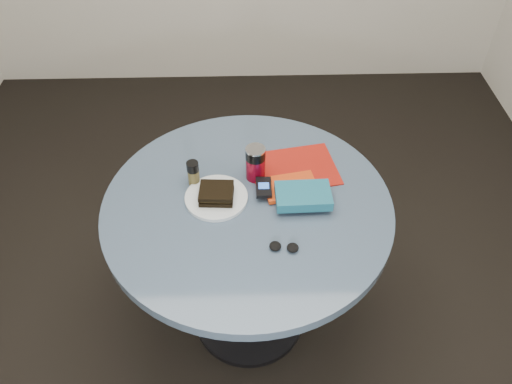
{
  "coord_description": "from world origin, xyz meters",
  "views": [
    {
      "loc": [
        -0.0,
        -1.18,
        1.99
      ],
      "look_at": [
        0.03,
        0.0,
        0.8
      ],
      "focal_mm": 35.0,
      "sensor_mm": 36.0,
      "label": 1
    }
  ],
  "objects_px": {
    "magazine": "(294,169)",
    "sandwich": "(216,193)",
    "pepper_grinder": "(193,173)",
    "novel": "(303,196)",
    "soda_can": "(255,163)",
    "plate": "(216,198)",
    "mp3_player": "(264,187)",
    "table": "(248,233)",
    "red_book": "(291,187)",
    "headphones": "(284,247)"
  },
  "relations": [
    {
      "from": "table",
      "to": "novel",
      "type": "distance_m",
      "value": 0.28
    },
    {
      "from": "red_book",
      "to": "headphones",
      "type": "relative_size",
      "value": 1.88
    },
    {
      "from": "soda_can",
      "to": "red_book",
      "type": "xyz_separation_m",
      "value": [
        0.12,
        -0.07,
        -0.05
      ]
    },
    {
      "from": "novel",
      "to": "headphones",
      "type": "distance_m",
      "value": 0.21
    },
    {
      "from": "table",
      "to": "pepper_grinder",
      "type": "height_order",
      "value": "pepper_grinder"
    },
    {
      "from": "table",
      "to": "sandwich",
      "type": "relative_size",
      "value": 8.35
    },
    {
      "from": "plate",
      "to": "sandwich",
      "type": "height_order",
      "value": "sandwich"
    },
    {
      "from": "table",
      "to": "novel",
      "type": "height_order",
      "value": "novel"
    },
    {
      "from": "plate",
      "to": "headphones",
      "type": "bearing_deg",
      "value": -45.88
    },
    {
      "from": "red_book",
      "to": "mp3_player",
      "type": "bearing_deg",
      "value": 178.39
    },
    {
      "from": "table",
      "to": "magazine",
      "type": "distance_m",
      "value": 0.29
    },
    {
      "from": "plate",
      "to": "pepper_grinder",
      "type": "distance_m",
      "value": 0.12
    },
    {
      "from": "pepper_grinder",
      "to": "magazine",
      "type": "height_order",
      "value": "pepper_grinder"
    },
    {
      "from": "magazine",
      "to": "mp3_player",
      "type": "bearing_deg",
      "value": -144.16
    },
    {
      "from": "plate",
      "to": "red_book",
      "type": "height_order",
      "value": "red_book"
    },
    {
      "from": "magazine",
      "to": "plate",
      "type": "bearing_deg",
      "value": -163.11
    },
    {
      "from": "soda_can",
      "to": "magazine",
      "type": "xyz_separation_m",
      "value": [
        0.14,
        0.04,
        -0.06
      ]
    },
    {
      "from": "pepper_grinder",
      "to": "novel",
      "type": "height_order",
      "value": "pepper_grinder"
    },
    {
      "from": "soda_can",
      "to": "pepper_grinder",
      "type": "bearing_deg",
      "value": -172.81
    },
    {
      "from": "plate",
      "to": "mp3_player",
      "type": "bearing_deg",
      "value": 8.2
    },
    {
      "from": "red_book",
      "to": "mp3_player",
      "type": "height_order",
      "value": "mp3_player"
    },
    {
      "from": "table",
      "to": "soda_can",
      "type": "height_order",
      "value": "soda_can"
    },
    {
      "from": "soda_can",
      "to": "plate",
      "type": "bearing_deg",
      "value": -141.92
    },
    {
      "from": "pepper_grinder",
      "to": "mp3_player",
      "type": "xyz_separation_m",
      "value": [
        0.24,
        -0.06,
        -0.02
      ]
    },
    {
      "from": "sandwich",
      "to": "novel",
      "type": "distance_m",
      "value": 0.29
    },
    {
      "from": "magazine",
      "to": "novel",
      "type": "bearing_deg",
      "value": -95.26
    },
    {
      "from": "red_book",
      "to": "table",
      "type": "bearing_deg",
      "value": -169.97
    },
    {
      "from": "table",
      "to": "novel",
      "type": "relative_size",
      "value": 5.36
    },
    {
      "from": "plate",
      "to": "headphones",
      "type": "distance_m",
      "value": 0.31
    },
    {
      "from": "red_book",
      "to": "mp3_player",
      "type": "distance_m",
      "value": 0.1
    },
    {
      "from": "sandwich",
      "to": "soda_can",
      "type": "bearing_deg",
      "value": 40.14
    },
    {
      "from": "magazine",
      "to": "red_book",
      "type": "distance_m",
      "value": 0.11
    },
    {
      "from": "table",
      "to": "pepper_grinder",
      "type": "distance_m",
      "value": 0.3
    },
    {
      "from": "sandwich",
      "to": "soda_can",
      "type": "relative_size",
      "value": 0.91
    },
    {
      "from": "soda_can",
      "to": "pepper_grinder",
      "type": "relative_size",
      "value": 1.36
    },
    {
      "from": "soda_can",
      "to": "novel",
      "type": "distance_m",
      "value": 0.21
    },
    {
      "from": "table",
      "to": "red_book",
      "type": "bearing_deg",
      "value": 20.93
    },
    {
      "from": "magazine",
      "to": "mp3_player",
      "type": "distance_m",
      "value": 0.17
    },
    {
      "from": "table",
      "to": "red_book",
      "type": "xyz_separation_m",
      "value": [
        0.15,
        0.06,
        0.18
      ]
    },
    {
      "from": "pepper_grinder",
      "to": "red_book",
      "type": "distance_m",
      "value": 0.34
    },
    {
      "from": "sandwich",
      "to": "pepper_grinder",
      "type": "bearing_deg",
      "value": 133.31
    },
    {
      "from": "novel",
      "to": "table",
      "type": "bearing_deg",
      "value": 175.03
    },
    {
      "from": "magazine",
      "to": "sandwich",
      "type": "bearing_deg",
      "value": -161.88
    },
    {
      "from": "pepper_grinder",
      "to": "novel",
      "type": "relative_size",
      "value": 0.52
    },
    {
      "from": "plate",
      "to": "magazine",
      "type": "distance_m",
      "value": 0.31
    },
    {
      "from": "red_book",
      "to": "plate",
      "type": "bearing_deg",
      "value": 177.7
    },
    {
      "from": "magazine",
      "to": "mp3_player",
      "type": "relative_size",
      "value": 3.27
    },
    {
      "from": "headphones",
      "to": "magazine",
      "type": "bearing_deg",
      "value": 80.55
    },
    {
      "from": "sandwich",
      "to": "soda_can",
      "type": "xyz_separation_m",
      "value": [
        0.14,
        0.11,
        0.03
      ]
    },
    {
      "from": "pepper_grinder",
      "to": "red_book",
      "type": "xyz_separation_m",
      "value": [
        0.34,
        -0.04,
        -0.04
      ]
    }
  ]
}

